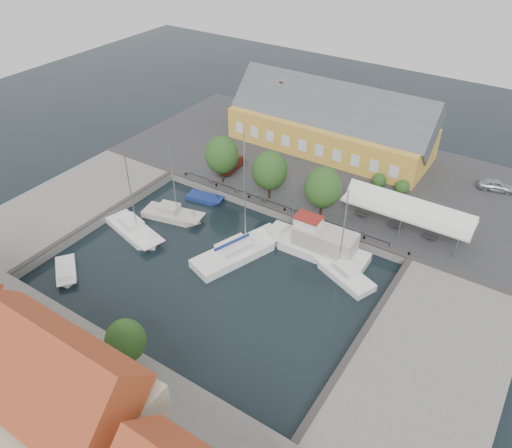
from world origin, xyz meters
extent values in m
plane|color=black|center=(0.00, 0.00, 0.00)|extent=(140.00, 140.00, 0.00)
cube|color=#2D2D30|center=(0.00, 23.00, 0.50)|extent=(56.00, 26.00, 1.00)
cube|color=slate|center=(-22.00, -2.00, 0.50)|extent=(12.00, 24.00, 1.00)
cube|color=slate|center=(22.00, -2.00, 0.50)|extent=(12.00, 24.00, 1.00)
cube|color=slate|center=(0.00, -21.00, 0.50)|extent=(56.00, 14.00, 1.00)
cube|color=#383533|center=(0.00, 10.30, 1.06)|extent=(56.00, 0.60, 0.12)
cube|color=#383533|center=(-16.30, -2.00, 1.06)|extent=(0.60, 24.00, 0.12)
cube|color=#383533|center=(16.30, -2.00, 1.06)|extent=(0.60, 24.00, 0.12)
cylinder|color=black|center=(-14.00, 10.60, 1.20)|extent=(0.24, 0.24, 0.40)
cylinder|color=black|center=(-9.00, 10.60, 1.20)|extent=(0.24, 0.24, 0.40)
cylinder|color=black|center=(-4.00, 10.60, 1.20)|extent=(0.24, 0.24, 0.40)
cylinder|color=black|center=(1.00, 10.60, 1.20)|extent=(0.24, 0.24, 0.40)
cylinder|color=black|center=(6.00, 10.60, 1.20)|extent=(0.24, 0.24, 0.40)
cylinder|color=black|center=(11.00, 10.60, 1.20)|extent=(0.24, 0.24, 0.40)
cylinder|color=black|center=(16.00, 10.60, 1.20)|extent=(0.24, 0.24, 0.40)
cube|color=gold|center=(-2.00, 28.00, 3.25)|extent=(28.00, 10.00, 4.50)
cube|color=#474C51|center=(-2.00, 28.00, 6.75)|extent=(28.56, 7.60, 7.60)
cube|color=gold|center=(-12.00, 34.00, 2.75)|extent=(6.00, 6.00, 3.50)
cube|color=brown|center=(-10.00, 28.00, 8.60)|extent=(0.60, 0.60, 1.20)
cube|color=white|center=(14.00, 14.50, 3.70)|extent=(14.00, 4.00, 0.25)
cylinder|color=silver|center=(8.00, 12.70, 2.35)|extent=(0.10, 0.10, 2.70)
cylinder|color=silver|center=(8.00, 16.30, 2.35)|extent=(0.10, 0.10, 2.70)
cylinder|color=silver|center=(14.00, 12.70, 2.35)|extent=(0.10, 0.10, 2.70)
cylinder|color=silver|center=(14.00, 16.30, 2.35)|extent=(0.10, 0.10, 2.70)
cylinder|color=silver|center=(20.00, 12.70, 2.35)|extent=(0.10, 0.10, 2.70)
cylinder|color=silver|center=(20.00, 16.30, 2.35)|extent=(0.10, 0.10, 2.70)
cylinder|color=black|center=(-9.00, 12.00, 2.05)|extent=(0.30, 0.30, 2.10)
ellipsoid|color=#224A1A|center=(-9.00, 12.00, 4.88)|extent=(4.20, 4.20, 4.83)
cylinder|color=black|center=(-2.00, 12.00, 2.05)|extent=(0.30, 0.30, 2.10)
ellipsoid|color=#224A1A|center=(-2.00, 12.00, 4.88)|extent=(4.20, 4.20, 4.83)
cylinder|color=black|center=(5.00, 12.00, 2.05)|extent=(0.30, 0.30, 2.10)
ellipsoid|color=#224A1A|center=(5.00, 12.00, 4.88)|extent=(4.20, 4.20, 4.83)
imported|color=#A7A9AF|center=(20.64, 29.04, 1.73)|extent=(4.56, 2.65, 1.46)
imported|color=#571D14|center=(-9.94, 15.30, 1.76)|extent=(1.99, 4.71, 1.51)
cube|color=white|center=(0.17, 1.15, 0.15)|extent=(5.99, 9.37, 1.50)
cube|color=white|center=(0.53, 2.19, 0.94)|extent=(6.44, 10.98, 0.08)
cube|color=white|center=(0.24, 1.36, 1.40)|extent=(3.27, 4.05, 0.90)
cylinder|color=silver|center=(0.75, 2.81, 7.48)|extent=(0.12, 0.12, 13.16)
cube|color=navy|center=(0.17, 1.15, 2.15)|extent=(1.65, 4.22, 0.22)
cube|color=white|center=(8.07, 6.95, 0.10)|extent=(9.46, 3.72, 1.80)
cube|color=white|center=(6.90, 6.92, 1.04)|extent=(11.34, 3.62, 0.08)
cube|color=#B8B2A6|center=(8.07, 6.95, 2.10)|extent=(6.52, 3.13, 2.20)
cube|color=white|center=(5.96, 6.90, 3.50)|extent=(2.62, 1.99, 1.20)
cube|color=maroon|center=(5.96, 6.90, 4.15)|extent=(2.86, 2.10, 0.10)
cube|color=white|center=(11.70, 4.79, 0.05)|extent=(6.50, 4.62, 1.30)
cube|color=white|center=(11.01, 5.08, 0.74)|extent=(7.56, 4.99, 0.08)
cube|color=white|center=(11.56, 4.85, 1.20)|extent=(2.87, 2.50, 0.90)
cylinder|color=silver|center=(10.59, 5.25, 5.38)|extent=(0.12, 0.12, 9.35)
cube|color=#B8B2A6|center=(-10.70, 3.35, 0.05)|extent=(6.42, 3.84, 1.30)
cube|color=#B8B2A6|center=(-9.97, 3.52, 0.74)|extent=(7.57, 3.99, 0.08)
cube|color=#B8B2A6|center=(-10.55, 3.39, 1.20)|extent=(2.72, 2.24, 0.90)
cylinder|color=silver|center=(-9.53, 3.61, 5.20)|extent=(0.12, 0.12, 9.00)
cube|color=white|center=(-12.31, -1.16, 0.05)|extent=(7.38, 4.45, 1.30)
cube|color=white|center=(-11.47, -1.37, 0.74)|extent=(8.69, 4.69, 0.08)
cube|color=white|center=(-12.14, -1.20, 1.20)|extent=(3.15, 2.54, 0.90)
cylinder|color=silver|center=(-10.97, -1.50, 5.82)|extent=(0.12, 0.12, 10.24)
cube|color=white|center=(-13.00, -9.89, 0.05)|extent=(4.39, 3.99, 0.90)
cube|color=white|center=(-12.60, -10.20, 0.54)|extent=(4.99, 4.42, 0.08)
cube|color=navy|center=(-9.75, 8.58, 0.05)|extent=(4.09, 2.53, 0.80)
cube|color=navy|center=(-9.28, 8.66, 0.49)|extent=(4.83, 2.58, 0.08)
cube|color=tan|center=(4.00, -23.00, 4.75)|extent=(12.00, 8.00, 7.50)
cube|color=#AD3C25|center=(4.00, -23.00, 9.75)|extent=(12.36, 6.50, 6.50)
cube|color=brown|center=(1.00, -23.00, 11.40)|extent=(0.70, 0.70, 1.00)
cube|color=brown|center=(6.40, -23.00, 11.30)|extent=(0.60, 0.60, 0.80)
camera|label=1|loc=(24.69, -31.73, 33.97)|focal=35.00mm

